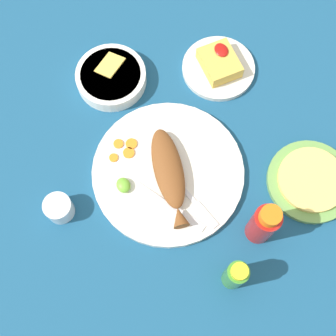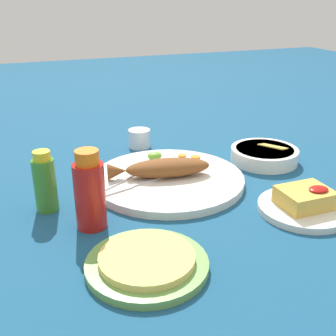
% 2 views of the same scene
% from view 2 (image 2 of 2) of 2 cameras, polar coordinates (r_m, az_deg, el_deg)
% --- Properties ---
extents(ground_plane, '(4.00, 4.00, 0.00)m').
position_cam_2_polar(ground_plane, '(0.99, -0.00, -2.02)').
color(ground_plane, navy).
extents(main_plate, '(0.36, 0.36, 0.02)m').
position_cam_2_polar(main_plate, '(0.99, -0.00, -1.54)').
color(main_plate, silver).
rests_on(main_plate, ground_plane).
extents(fried_fish, '(0.24, 0.10, 0.04)m').
position_cam_2_polar(fried_fish, '(0.98, -0.69, 0.00)').
color(fried_fish, brown).
rests_on(fried_fish, main_plate).
extents(fork_near, '(0.18, 0.06, 0.00)m').
position_cam_2_polar(fork_near, '(0.94, -4.48, -2.32)').
color(fork_near, silver).
rests_on(fork_near, main_plate).
extents(fork_far, '(0.16, 0.11, 0.00)m').
position_cam_2_polar(fork_far, '(0.98, -5.45, -1.26)').
color(fork_far, silver).
rests_on(fork_far, main_plate).
extents(carrot_slice_near, '(0.03, 0.03, 0.00)m').
position_cam_2_polar(carrot_slice_near, '(1.07, 3.82, 0.88)').
color(carrot_slice_near, orange).
rests_on(carrot_slice_near, main_plate).
extents(carrot_slice_mid, '(0.03, 0.03, 0.00)m').
position_cam_2_polar(carrot_slice_mid, '(1.07, 2.57, 1.01)').
color(carrot_slice_mid, orange).
rests_on(carrot_slice_mid, main_plate).
extents(carrot_slice_far, '(0.02, 0.02, 0.00)m').
position_cam_2_polar(carrot_slice_far, '(1.10, 3.78, 1.48)').
color(carrot_slice_far, orange).
rests_on(carrot_slice_far, main_plate).
extents(carrot_slice_extra, '(0.02, 0.02, 0.00)m').
position_cam_2_polar(carrot_slice_extra, '(1.10, 1.92, 1.70)').
color(carrot_slice_extra, orange).
rests_on(carrot_slice_extra, main_plate).
extents(lime_wedge_main, '(0.04, 0.03, 0.02)m').
position_cam_2_polar(lime_wedge_main, '(1.08, -1.82, 1.66)').
color(lime_wedge_main, '#6BB233').
rests_on(lime_wedge_main, main_plate).
extents(hot_sauce_bottle_red, '(0.06, 0.06, 0.16)m').
position_cam_2_polar(hot_sauce_bottle_red, '(0.80, -10.56, -3.24)').
color(hot_sauce_bottle_red, '#B21914').
rests_on(hot_sauce_bottle_red, ground_plane).
extents(hot_sauce_bottle_green, '(0.05, 0.05, 0.13)m').
position_cam_2_polar(hot_sauce_bottle_green, '(0.89, -16.33, -1.92)').
color(hot_sauce_bottle_green, '#3D8428').
rests_on(hot_sauce_bottle_green, ground_plane).
extents(salt_cup, '(0.06, 0.06, 0.05)m').
position_cam_2_polar(salt_cup, '(1.22, -3.89, 3.89)').
color(salt_cup, silver).
rests_on(salt_cup, ground_plane).
extents(side_plate_fries, '(0.19, 0.19, 0.01)m').
position_cam_2_polar(side_plate_fries, '(0.91, 17.86, -5.23)').
color(side_plate_fries, silver).
rests_on(side_plate_fries, ground_plane).
extents(fries_pile, '(0.10, 0.08, 0.04)m').
position_cam_2_polar(fries_pile, '(0.90, 18.11, -3.78)').
color(fries_pile, gold).
rests_on(fries_pile, side_plate_fries).
extents(guacamole_bowl, '(0.18, 0.18, 0.05)m').
position_cam_2_polar(guacamole_bowl, '(1.14, 12.92, 1.84)').
color(guacamole_bowl, white).
rests_on(guacamole_bowl, ground_plane).
extents(tortilla_plate, '(0.20, 0.20, 0.01)m').
position_cam_2_polar(tortilla_plate, '(0.70, -2.86, -12.94)').
color(tortilla_plate, '#6B9E4C').
rests_on(tortilla_plate, ground_plane).
extents(tortilla_stack, '(0.16, 0.16, 0.01)m').
position_cam_2_polar(tortilla_stack, '(0.70, -2.88, -12.07)').
color(tortilla_stack, '#E0C666').
rests_on(tortilla_stack, tortilla_plate).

